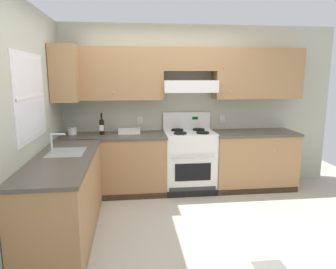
{
  "coord_description": "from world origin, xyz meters",
  "views": [
    {
      "loc": [
        -0.5,
        -3.36,
        1.77
      ],
      "look_at": [
        -0.02,
        0.7,
        1.0
      ],
      "focal_mm": 33.37,
      "sensor_mm": 36.0,
      "label": 1
    }
  ],
  "objects_px": {
    "wine_bottle": "(102,126)",
    "paper_towel_roll": "(72,131)",
    "stove": "(189,160)",
    "bowl": "(129,132)"
  },
  "relations": [
    {
      "from": "stove",
      "to": "bowl",
      "type": "relative_size",
      "value": 3.63
    },
    {
      "from": "wine_bottle",
      "to": "bowl",
      "type": "bearing_deg",
      "value": 5.76
    },
    {
      "from": "stove",
      "to": "wine_bottle",
      "type": "bearing_deg",
      "value": 177.16
    },
    {
      "from": "stove",
      "to": "paper_towel_roll",
      "type": "distance_m",
      "value": 1.83
    },
    {
      "from": "paper_towel_roll",
      "to": "stove",
      "type": "bearing_deg",
      "value": -2.91
    },
    {
      "from": "wine_bottle",
      "to": "paper_towel_roll",
      "type": "distance_m",
      "value": 0.45
    },
    {
      "from": "paper_towel_roll",
      "to": "wine_bottle",
      "type": "bearing_deg",
      "value": -3.11
    },
    {
      "from": "stove",
      "to": "bowl",
      "type": "xyz_separation_m",
      "value": [
        -0.92,
        0.11,
        0.45
      ]
    },
    {
      "from": "wine_bottle",
      "to": "bowl",
      "type": "distance_m",
      "value": 0.42
    },
    {
      "from": "wine_bottle",
      "to": "stove",
      "type": "bearing_deg",
      "value": -2.84
    }
  ]
}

